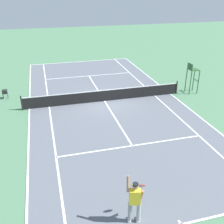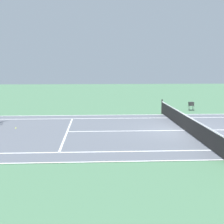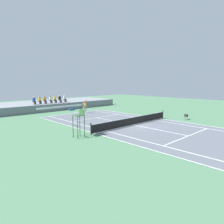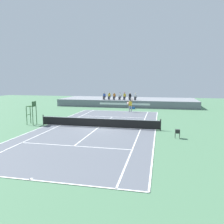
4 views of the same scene
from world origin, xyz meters
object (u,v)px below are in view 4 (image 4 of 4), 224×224
at_px(spectator_seated_1, 109,96).
at_px(spectator_seated_4, 124,96).
at_px(spectator_seated_0, 104,96).
at_px(ball_hopper, 178,131).
at_px(umpire_chair, 32,110).
at_px(spectator_seated_3, 120,96).
at_px(spectator_seated_5, 130,96).
at_px(tennis_ball, 124,114).
at_px(spectator_seated_2, 114,96).
at_px(equipment_bag, 132,108).
at_px(spectator_seated_6, 135,97).
at_px(tennis_player, 130,105).

bearing_deg(spectator_seated_1, spectator_seated_4, 0.00).
distance_m(spectator_seated_0, spectator_seated_4, 3.61).
height_order(spectator_seated_1, ball_hopper, spectator_seated_1).
bearing_deg(umpire_chair, spectator_seated_3, 70.39).
height_order(spectator_seated_0, spectator_seated_5, same).
relative_size(spectator_seated_4, tennis_ball, 18.60).
xyz_separation_m(spectator_seated_1, spectator_seated_2, (0.89, 0.00, 0.00)).
relative_size(spectator_seated_3, equipment_bag, 1.39).
distance_m(spectator_seated_1, ball_hopper, 22.35).
relative_size(spectator_seated_6, tennis_ball, 18.60).
height_order(tennis_player, equipment_bag, tennis_player).
bearing_deg(equipment_bag, spectator_seated_4, 123.57).
height_order(spectator_seated_2, spectator_seated_3, same).
distance_m(spectator_seated_2, spectator_seated_5, 2.75).
distance_m(spectator_seated_0, spectator_seated_5, 4.55).
xyz_separation_m(tennis_player, ball_hopper, (5.65, -13.84, -0.42)).
height_order(spectator_seated_1, spectator_seated_2, same).
relative_size(spectator_seated_0, spectator_seated_5, 1.00).
relative_size(spectator_seated_2, ball_hopper, 1.81).
distance_m(spectator_seated_5, umpire_chair, 19.02).
bearing_deg(umpire_chair, spectator_seated_2, 73.34).
xyz_separation_m(spectator_seated_1, spectator_seated_3, (1.88, 0.00, 0.00)).
bearing_deg(ball_hopper, spectator_seated_3, 112.70).
height_order(spectator_seated_0, tennis_player, spectator_seated_0).
xyz_separation_m(spectator_seated_3, tennis_ball, (2.07, -7.91, -1.79)).
bearing_deg(spectator_seated_5, umpire_chair, -114.63).
height_order(spectator_seated_6, umpire_chair, spectator_seated_6).
xyz_separation_m(spectator_seated_6, ball_hopper, (5.60, -19.85, -1.26)).
xyz_separation_m(spectator_seated_1, umpire_chair, (-4.28, -17.29, -0.27)).
bearing_deg(spectator_seated_4, spectator_seated_5, 0.00).
bearing_deg(spectator_seated_6, spectator_seated_0, 180.00).
distance_m(spectator_seated_3, spectator_seated_5, 1.77).
height_order(spectator_seated_5, tennis_player, spectator_seated_5).
bearing_deg(spectator_seated_3, spectator_seated_2, 180.00).
height_order(spectator_seated_0, spectator_seated_2, same).
bearing_deg(spectator_seated_1, umpire_chair, -103.92).
bearing_deg(spectator_seated_3, equipment_bag, -45.14).
xyz_separation_m(spectator_seated_3, equipment_bag, (2.49, -2.50, -1.67)).
bearing_deg(umpire_chair, equipment_bag, 59.70).
bearing_deg(equipment_bag, tennis_player, -87.24).
relative_size(spectator_seated_0, spectator_seated_1, 1.00).
relative_size(equipment_bag, ball_hopper, 1.30).
xyz_separation_m(spectator_seated_1, equipment_bag, (4.36, -2.50, -1.67)).
bearing_deg(spectator_seated_5, spectator_seated_2, 180.00).
distance_m(spectator_seated_1, spectator_seated_3, 1.88).
height_order(spectator_seated_2, spectator_seated_6, same).
relative_size(spectator_seated_6, equipment_bag, 1.39).
xyz_separation_m(spectator_seated_5, tennis_player, (0.89, -6.01, -0.83)).
relative_size(spectator_seated_0, equipment_bag, 1.39).
xyz_separation_m(equipment_bag, ball_hopper, (5.82, -17.36, 0.41)).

